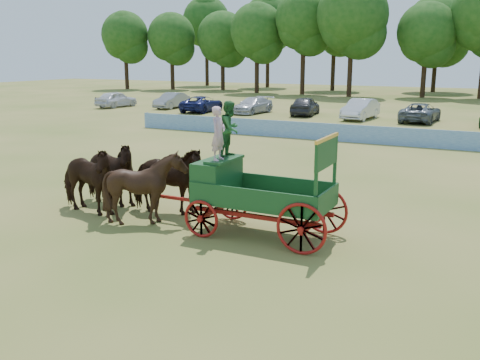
% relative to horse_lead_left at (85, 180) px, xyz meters
% --- Properties ---
extents(ground, '(160.00, 160.00, 0.00)m').
position_rel_horse_lead_left_xyz_m(ground, '(2.67, 0.42, -1.13)').
color(ground, '#9F8448').
rests_on(ground, ground).
extents(horse_lead_left, '(2.79, 1.50, 2.26)m').
position_rel_horse_lead_left_xyz_m(horse_lead_left, '(0.00, 0.00, 0.00)').
color(horse_lead_left, black).
rests_on(horse_lead_left, ground).
extents(horse_lead_right, '(2.79, 1.48, 2.26)m').
position_rel_horse_lead_left_xyz_m(horse_lead_right, '(0.00, 1.10, 0.00)').
color(horse_lead_right, black).
rests_on(horse_lead_right, ground).
extents(horse_wheel_left, '(2.40, 2.22, 2.26)m').
position_rel_horse_lead_left_xyz_m(horse_wheel_left, '(2.40, 0.00, 0.00)').
color(horse_wheel_left, black).
rests_on(horse_wheel_left, ground).
extents(horse_wheel_right, '(2.85, 1.68, 2.26)m').
position_rel_horse_lead_left_xyz_m(horse_wheel_right, '(2.40, 1.10, 0.00)').
color(horse_wheel_right, black).
rests_on(horse_wheel_right, ground).
extents(farm_dray, '(5.99, 2.00, 3.77)m').
position_rel_horse_lead_left_xyz_m(farm_dray, '(5.35, 0.59, 0.53)').
color(farm_dray, '#A21910').
rests_on(farm_dray, ground).
extents(sponsor_banner, '(26.00, 0.08, 1.05)m').
position_rel_horse_lead_left_xyz_m(sponsor_banner, '(1.67, 18.42, -0.60)').
color(sponsor_banner, '#1D58A0').
rests_on(sponsor_banner, ground).
extents(parked_cars, '(41.49, 6.63, 1.64)m').
position_rel_horse_lead_left_xyz_m(parked_cars, '(-3.15, 30.47, -0.37)').
color(parked_cars, silver).
rests_on(parked_cars, ground).
extents(treeline, '(86.66, 24.15, 14.83)m').
position_rel_horse_lead_left_xyz_m(treeline, '(-0.13, 61.16, 8.00)').
color(treeline, '#382314').
rests_on(treeline, ground).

